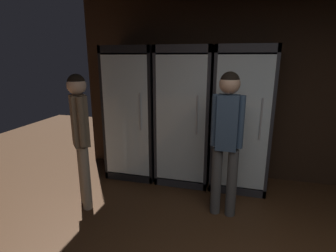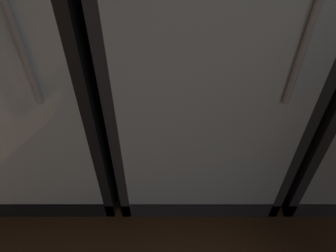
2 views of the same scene
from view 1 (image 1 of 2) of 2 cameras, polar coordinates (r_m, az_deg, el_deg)
The scene contains 6 objects.
wall_back at distance 3.94m, azimuth 24.49°, elevation 8.39°, with size 6.00×0.06×2.80m, color black.
cooler_far_left at distance 3.93m, azimuth -7.14°, elevation 2.67°, with size 0.73×0.65×1.90m.
cooler_left at distance 3.72m, azimuth 3.87°, elevation 2.03°, with size 0.73×0.65×1.90m.
cooler_center at distance 3.65m, azimuth 15.70°, elevation 1.31°, with size 0.73×0.65×1.90m.
shopper_near at distance 2.85m, azimuth 12.73°, elevation -1.30°, with size 0.34×0.21×1.61m.
shopper_far at distance 3.12m, azimuth -18.61°, elevation -0.55°, with size 0.28×0.29×1.58m.
Camera 1 is at (-0.64, -0.84, 1.75)m, focal length 27.92 mm.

